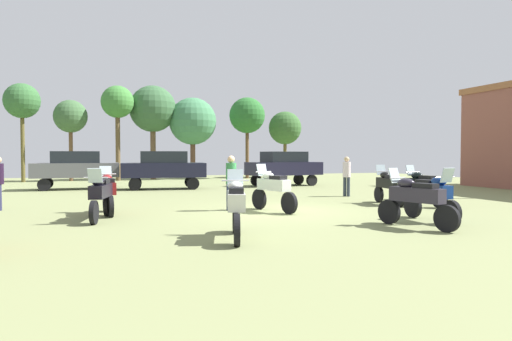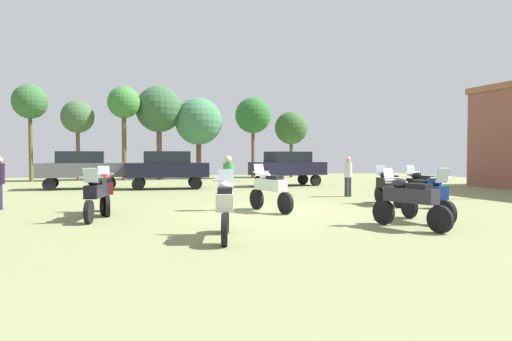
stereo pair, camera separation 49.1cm
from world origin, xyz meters
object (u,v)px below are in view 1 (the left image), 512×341
object	(u,v)px
motorcycle_2	(416,199)
person_2	(347,173)
motorcycle_5	(108,191)
person_3	(231,178)
car_1	(76,167)
car_3	(284,166)
motorcycle_4	(388,185)
motorcycle_6	(422,186)
tree_8	(117,104)
tree_4	(285,128)
motorcycle_3	(101,194)
motorcycle_10	(273,188)
car_2	(164,167)
motorcycle_11	(432,195)
tree_2	(153,110)
motorcycle_7	(236,205)
tree_3	(193,122)
tree_1	(70,117)
tree_9	(22,102)
tree_7	(247,116)

from	to	relation	value
motorcycle_2	person_2	world-z (taller)	person_2
motorcycle_5	person_3	distance (m)	3.86
car_1	car_3	distance (m)	11.43
motorcycle_4	car_3	bearing A→B (deg)	97.92
motorcycle_2	car_1	xyz separation A→B (m)	(-8.76, 16.25, 0.44)
motorcycle_6	tree_8	xyz separation A→B (m)	(-9.81, 19.94, 4.68)
car_1	tree_4	xyz separation A→B (m)	(15.31, 8.61, 2.78)
motorcycle_3	motorcycle_10	bearing A→B (deg)	-163.76
car_2	person_3	distance (m)	10.06
motorcycle_6	motorcycle_2	bearing A→B (deg)	-136.54
motorcycle_3	motorcycle_4	bearing A→B (deg)	-162.24
motorcycle_11	tree_8	bearing A→B (deg)	-73.69
car_3	tree_4	size ratio (longest dim) A/B	0.85
motorcycle_10	car_3	bearing A→B (deg)	49.40
car_1	tree_2	bearing A→B (deg)	-30.54
car_2	motorcycle_7	bearing A→B (deg)	-176.13
person_2	tree_8	world-z (taller)	tree_8
person_3	motorcycle_3	bearing A→B (deg)	32.87
motorcycle_10	tree_2	distance (m)	21.29
motorcycle_4	tree_3	xyz separation A→B (m)	(-3.50, 19.89, 3.59)
motorcycle_10	tree_1	world-z (taller)	tree_1
motorcycle_10	car_2	world-z (taller)	car_2
motorcycle_11	motorcycle_7	bearing A→B (deg)	6.54
motorcycle_11	car_2	world-z (taller)	car_2
motorcycle_4	car_2	xyz separation A→B (m)	(-6.87, 10.10, 0.46)
car_3	motorcycle_6	bearing A→B (deg)	175.52
tree_1	person_3	bearing A→B (deg)	-72.75
person_2	tree_4	xyz separation A→B (m)	(3.85, 16.69, 2.93)
car_2	person_2	bearing A→B (deg)	-128.60
car_1	tree_3	distance (m)	11.90
car_2	motorcycle_10	bearing A→B (deg)	-163.62
person_3	tree_4	world-z (taller)	tree_4
car_2	tree_9	bearing A→B (deg)	46.40
motorcycle_10	tree_1	bearing A→B (deg)	92.74
tree_3	tree_4	bearing A→B (deg)	1.26
person_3	tree_2	world-z (taller)	tree_2
car_2	tree_8	size ratio (longest dim) A/B	0.67
tree_1	tree_7	xyz separation A→B (m)	(12.66, -0.24, 0.41)
motorcycle_2	tree_9	size ratio (longest dim) A/B	0.34
motorcycle_5	person_2	distance (m)	10.41
motorcycle_7	motorcycle_10	size ratio (longest dim) A/B	1.00
person_3	motorcycle_6	bearing A→B (deg)	-168.63
car_1	tree_7	distance (m)	14.81
motorcycle_5	car_3	world-z (taller)	car_3
person_2	tree_2	xyz separation A→B (m)	(-6.60, 16.80, 4.13)
motorcycle_3	tree_2	bearing A→B (deg)	-87.26
person_2	tree_7	size ratio (longest dim) A/B	0.28
car_3	person_2	distance (m)	7.15
motorcycle_3	person_2	bearing A→B (deg)	-144.66
motorcycle_4	motorcycle_7	xyz separation A→B (m)	(-7.17, -4.84, 0.02)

